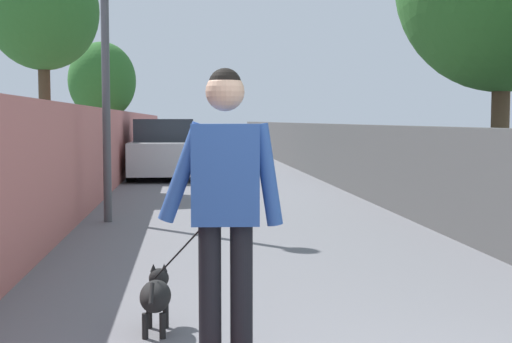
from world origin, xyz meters
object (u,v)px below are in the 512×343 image
object	(u,v)px
lamp_post	(105,17)
dog	(156,294)
tree_left_near	(102,82)
tree_left_distant	(43,12)
person_skateboarder	(225,194)
car_near	(165,150)

from	to	relation	value
lamp_post	dog	xyz separation A→B (m)	(-5.51, -0.95, -2.75)
tree_left_near	dog	distance (m)	16.89
tree_left_distant	person_skateboarder	size ratio (longest dim) A/B	2.99
car_near	dog	bearing A→B (deg)	-178.53
person_skateboarder	car_near	xyz separation A→B (m)	(14.66, 0.79, -0.38)
car_near	lamp_post	bearing A→B (deg)	175.78
tree_left_distant	dog	distance (m)	11.49
tree_left_distant	dog	bearing A→B (deg)	-164.98
tree_left_distant	car_near	xyz separation A→B (m)	(3.09, -2.48, -3.12)
lamp_post	car_near	size ratio (longest dim) A/B	1.05
dog	lamp_post	bearing A→B (deg)	9.80
lamp_post	dog	size ratio (longest dim) A/B	3.35
lamp_post	car_near	bearing A→B (deg)	-4.22
tree_left_distant	lamp_post	xyz separation A→B (m)	(-5.05, -1.88, -0.82)
lamp_post	dog	bearing A→B (deg)	-170.20
tree_left_distant	lamp_post	bearing A→B (deg)	-159.56
tree_left_near	lamp_post	size ratio (longest dim) A/B	0.87
dog	car_near	bearing A→B (deg)	1.47
lamp_post	car_near	distance (m)	8.48
person_skateboarder	tree_left_distant	bearing A→B (deg)	15.79
tree_left_distant	lamp_post	distance (m)	5.45
tree_left_near	tree_left_distant	xyz separation A→B (m)	(-6.00, 0.53, 1.16)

